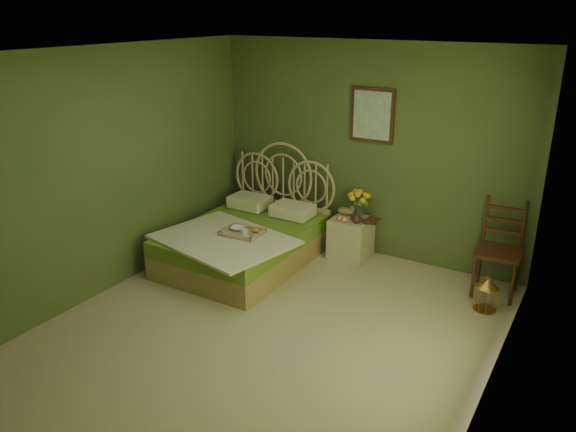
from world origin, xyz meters
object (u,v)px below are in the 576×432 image
Objects in this scene: chair at (501,242)px; birdcage at (486,295)px; bed at (245,240)px; nightstand at (352,231)px.

chair reaches higher than birdcage.
bed reaches higher than birdcage.
nightstand is at bearing 176.08° from chair.
chair is at bearing -0.33° from nightstand.
chair is at bearing 90.00° from birdcage.
birdcage is (2.80, 0.30, -0.12)m from bed.
bed is 5.97× the size of birdcage.
birdcage is at bearing 6.18° from bed.
birdcage is (1.75, -0.51, -0.17)m from nightstand.
bed is 2.26× the size of nightstand.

